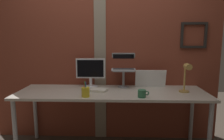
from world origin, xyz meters
name	(u,v)px	position (x,y,z in m)	size (l,w,h in m)	color
brick_wall_back	(105,57)	(0.00, 0.47, 1.17)	(3.13, 0.16, 2.33)	brown
desk	(112,97)	(0.11, 0.06, 0.71)	(2.31, 0.69, 0.77)	beige
monitor	(91,70)	(-0.18, 0.28, 1.00)	(0.38, 0.18, 0.38)	white
laptop_stand	(123,76)	(0.26, 0.29, 0.93)	(0.28, 0.22, 0.23)	gray
laptop	(123,65)	(0.26, 0.35, 1.07)	(0.32, 0.27, 0.22)	#ADB2B7
whiteboard_panel	(151,78)	(0.62, 0.31, 0.89)	(0.40, 0.02, 0.23)	white
desk_lamp	(186,75)	(0.99, 0.01, 1.00)	(0.12, 0.20, 0.36)	tan
pen_cup	(86,92)	(-0.18, -0.19, 0.83)	(0.09, 0.09, 0.17)	yellow
coffee_mug	(142,94)	(0.45, -0.19, 0.82)	(0.13, 0.09, 0.09)	#33724C
paper_clutter_stack	(98,90)	(-0.06, 0.06, 0.79)	(0.20, 0.14, 0.03)	silver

